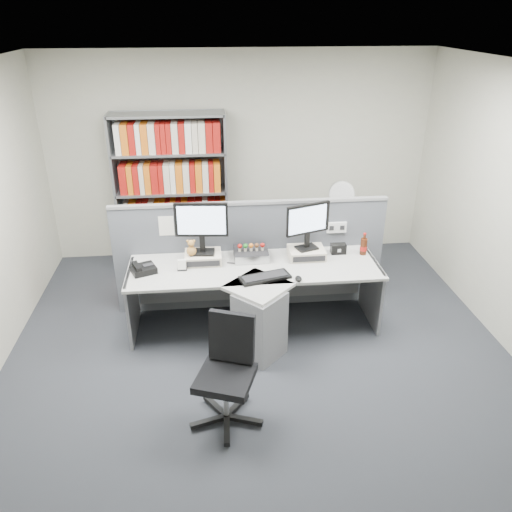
{
  "coord_description": "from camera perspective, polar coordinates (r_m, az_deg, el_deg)",
  "views": [
    {
      "loc": [
        -0.45,
        -3.82,
        3.11
      ],
      "look_at": [
        0.0,
        0.65,
        0.92
      ],
      "focal_mm": 35.56,
      "sensor_mm": 36.0,
      "label": 1
    }
  ],
  "objects": [
    {
      "name": "monitor_riser_left",
      "position": [
        5.34,
        -5.97,
        -0.16
      ],
      "size": [
        0.38,
        0.31,
        0.1
      ],
      "color": "beige",
      "rests_on": "desk"
    },
    {
      "name": "figurines",
      "position": [
        5.33,
        -0.56,
        1.09
      ],
      "size": [
        0.29,
        0.05,
        0.09
      ],
      "color": "beige",
      "rests_on": "desktop_pc"
    },
    {
      "name": "speaker",
      "position": [
        5.57,
        9.24,
        0.82
      ],
      "size": [
        0.16,
        0.09,
        0.11
      ],
      "primitive_type": "cube",
      "color": "black",
      "rests_on": "desk"
    },
    {
      "name": "ground",
      "position": [
        4.95,
        0.78,
        -12.97
      ],
      "size": [
        5.5,
        5.5,
        0.0
      ],
      "primitive_type": "plane",
      "color": "#31343A",
      "rests_on": "ground"
    },
    {
      "name": "keyboard",
      "position": [
        5.0,
        1.01,
        -2.4
      ],
      "size": [
        0.53,
        0.32,
        0.03
      ],
      "color": "black",
      "rests_on": "desk"
    },
    {
      "name": "shelving_unit",
      "position": [
        6.63,
        -9.4,
        6.88
      ],
      "size": [
        1.41,
        0.4,
        2.0
      ],
      "color": "slate",
      "rests_on": "ground"
    },
    {
      "name": "filing_cabinet",
      "position": [
        6.65,
        9.17,
        1.11
      ],
      "size": [
        0.45,
        0.61,
        0.7
      ],
      "color": "slate",
      "rests_on": "ground"
    },
    {
      "name": "desktop_pc",
      "position": [
        5.39,
        -0.57,
        0.21
      ],
      "size": [
        0.36,
        0.32,
        0.1
      ],
      "color": "black",
      "rests_on": "desk"
    },
    {
      "name": "desk_phone",
      "position": [
        5.23,
        -12.61,
        -1.42
      ],
      "size": [
        0.3,
        0.28,
        0.1
      ],
      "color": "black",
      "rests_on": "desk"
    },
    {
      "name": "plush_toy",
      "position": [
        5.25,
        -7.29,
        0.81
      ],
      "size": [
        0.1,
        0.1,
        0.18
      ],
      "color": "#A97738",
      "rests_on": "monitor_riser_left"
    },
    {
      "name": "monitor_right",
      "position": [
        5.3,
        5.85,
        3.77
      ],
      "size": [
        0.48,
        0.22,
        0.5
      ],
      "color": "black",
      "rests_on": "monitor_riser_right"
    },
    {
      "name": "desk",
      "position": [
        5.17,
        0.06,
        -4.89
      ],
      "size": [
        2.6,
        1.2,
        0.72
      ],
      "color": "#AFAEA9",
      "rests_on": "ground"
    },
    {
      "name": "desk_fan",
      "position": [
        6.39,
        9.59,
        6.61
      ],
      "size": [
        0.3,
        0.19,
        0.52
      ],
      "color": "white",
      "rests_on": "filing_cabinet"
    },
    {
      "name": "room_shell",
      "position": [
        4.07,
        0.93,
        7.04
      ],
      "size": [
        5.04,
        5.54,
        2.72
      ],
      "color": "#BBBAA7",
      "rests_on": "ground"
    },
    {
      "name": "mouse",
      "position": [
        4.98,
        4.8,
        -2.55
      ],
      "size": [
        0.07,
        0.1,
        0.04
      ],
      "primitive_type": "ellipsoid",
      "color": "black",
      "rests_on": "desk"
    },
    {
      "name": "partition",
      "position": [
        5.66,
        -0.57,
        0.18
      ],
      "size": [
        3.0,
        0.08,
        1.27
      ],
      "color": "#555961",
      "rests_on": "ground"
    },
    {
      "name": "cola_bottle",
      "position": [
        5.58,
        12.01,
        1.06
      ],
      "size": [
        0.08,
        0.08,
        0.25
      ],
      "color": "#3F190A",
      "rests_on": "desk"
    },
    {
      "name": "monitor_riser_right",
      "position": [
        5.44,
        5.69,
        0.35
      ],
      "size": [
        0.38,
        0.31,
        0.1
      ],
      "color": "beige",
      "rests_on": "desk"
    },
    {
      "name": "desk_calendar",
      "position": [
        5.2,
        -8.33,
        -1.08
      ],
      "size": [
        0.09,
        0.07,
        0.11
      ],
      "color": "black",
      "rests_on": "desk"
    },
    {
      "name": "monitor_left",
      "position": [
        5.18,
        -6.16,
        3.62
      ],
      "size": [
        0.54,
        0.2,
        0.55
      ],
      "color": "black",
      "rests_on": "monitor_riser_left"
    },
    {
      "name": "office_chair",
      "position": [
        4.22,
        -3.19,
        -12.48
      ],
      "size": [
        0.61,
        0.61,
        0.92
      ],
      "color": "silver",
      "rests_on": "ground"
    }
  ]
}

